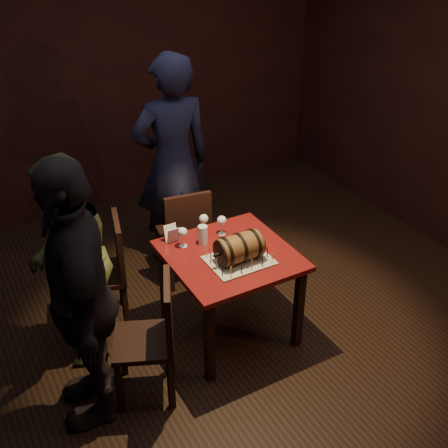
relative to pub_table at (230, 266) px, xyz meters
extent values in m
plane|color=black|center=(-0.02, 0.05, -0.64)|extent=(5.00, 5.00, 0.00)
cube|color=black|center=(-0.02, 2.55, 0.76)|extent=(5.00, 0.04, 2.80)
cube|color=#500D0E|center=(0.00, 0.00, 0.09)|extent=(0.90, 0.90, 0.04)
cube|color=black|center=(-0.38, -0.38, -0.29)|extent=(0.06, 0.06, 0.71)
cube|color=black|center=(0.38, -0.38, -0.29)|extent=(0.06, 0.06, 0.71)
cube|color=black|center=(-0.38, 0.38, -0.29)|extent=(0.06, 0.06, 0.71)
cube|color=black|center=(0.38, 0.38, -0.29)|extent=(0.06, 0.06, 0.71)
cube|color=#A99F89|center=(0.01, -0.12, 0.12)|extent=(0.45, 0.35, 0.01)
cylinder|color=brown|center=(0.01, -0.12, 0.22)|extent=(0.31, 0.20, 0.20)
cylinder|color=black|center=(-0.11, -0.12, 0.22)|extent=(0.02, 0.22, 0.22)
cylinder|color=black|center=(0.01, -0.12, 0.22)|extent=(0.02, 0.22, 0.22)
cylinder|color=black|center=(0.12, -0.12, 0.22)|extent=(0.02, 0.22, 0.22)
cylinder|color=black|center=(-0.15, -0.12, 0.22)|extent=(0.01, 0.20, 0.20)
cylinder|color=black|center=(0.17, -0.12, 0.22)|extent=(0.01, 0.20, 0.20)
cylinder|color=black|center=(-0.17, -0.12, 0.22)|extent=(0.04, 0.02, 0.02)
sphere|color=black|center=(-0.19, -0.12, 0.22)|extent=(0.03, 0.03, 0.03)
cylinder|color=#E5D589|center=(-0.14, -0.26, 0.16)|extent=(0.01, 0.01, 0.08)
cylinder|color=black|center=(-0.14, -0.26, 0.21)|extent=(0.00, 0.00, 0.01)
cylinder|color=black|center=(-0.06, -0.26, 0.16)|extent=(0.01, 0.01, 0.08)
cylinder|color=black|center=(-0.06, -0.26, 0.21)|extent=(0.00, 0.00, 0.01)
cylinder|color=#E5D589|center=(0.03, -0.26, 0.16)|extent=(0.01, 0.01, 0.08)
cylinder|color=black|center=(0.03, -0.26, 0.21)|extent=(0.00, 0.00, 0.01)
cylinder|color=black|center=(0.11, -0.26, 0.16)|extent=(0.01, 0.01, 0.08)
cylinder|color=black|center=(0.11, -0.26, 0.21)|extent=(0.00, 0.00, 0.01)
cylinder|color=#E5D589|center=(0.20, -0.26, 0.16)|extent=(0.01, 0.01, 0.08)
cylinder|color=black|center=(0.20, -0.26, 0.21)|extent=(0.00, 0.00, 0.01)
cylinder|color=black|center=(0.20, -0.19, 0.16)|extent=(0.01, 0.01, 0.08)
cylinder|color=black|center=(0.20, -0.19, 0.21)|extent=(0.00, 0.00, 0.01)
cylinder|color=#E5D589|center=(0.20, -0.10, 0.16)|extent=(0.01, 0.01, 0.08)
cylinder|color=black|center=(0.20, -0.10, 0.21)|extent=(0.00, 0.00, 0.01)
cylinder|color=black|center=(0.20, -0.02, 0.16)|extent=(0.01, 0.01, 0.08)
cylinder|color=black|center=(0.20, -0.02, 0.21)|extent=(0.00, 0.00, 0.01)
cylinder|color=#E5D589|center=(0.16, 0.03, 0.16)|extent=(0.01, 0.01, 0.08)
cylinder|color=black|center=(0.16, 0.03, 0.21)|extent=(0.00, 0.00, 0.01)
cylinder|color=black|center=(0.08, 0.03, 0.16)|extent=(0.01, 0.01, 0.08)
cylinder|color=black|center=(0.08, 0.03, 0.21)|extent=(0.00, 0.00, 0.01)
cylinder|color=#E5D589|center=(-0.01, 0.03, 0.16)|extent=(0.01, 0.01, 0.08)
cylinder|color=black|center=(-0.01, 0.03, 0.21)|extent=(0.00, 0.00, 0.01)
cylinder|color=black|center=(-0.09, 0.03, 0.16)|extent=(0.01, 0.01, 0.08)
cylinder|color=black|center=(-0.09, 0.03, 0.21)|extent=(0.00, 0.00, 0.01)
cylinder|color=#E5D589|center=(-0.18, 0.03, 0.16)|extent=(0.01, 0.01, 0.08)
cylinder|color=black|center=(-0.18, 0.03, 0.21)|extent=(0.00, 0.00, 0.01)
cylinder|color=black|center=(-0.19, -0.05, 0.16)|extent=(0.01, 0.01, 0.08)
cylinder|color=black|center=(-0.19, -0.05, 0.21)|extent=(0.00, 0.00, 0.01)
cylinder|color=#E5D589|center=(-0.19, -0.14, 0.16)|extent=(0.01, 0.01, 0.08)
cylinder|color=black|center=(-0.19, -0.14, 0.21)|extent=(0.00, 0.00, 0.01)
cylinder|color=black|center=(-0.19, -0.22, 0.16)|extent=(0.01, 0.01, 0.08)
cylinder|color=black|center=(-0.19, -0.22, 0.21)|extent=(0.00, 0.00, 0.01)
cylinder|color=silver|center=(-0.26, 0.26, 0.11)|extent=(0.06, 0.06, 0.01)
cylinder|color=silver|center=(-0.26, 0.26, 0.16)|extent=(0.01, 0.01, 0.09)
sphere|color=silver|center=(-0.26, 0.26, 0.23)|extent=(0.07, 0.07, 0.07)
sphere|color=#591114|center=(-0.26, 0.26, 0.23)|extent=(0.05, 0.05, 0.05)
cylinder|color=silver|center=(-0.03, 0.35, 0.11)|extent=(0.06, 0.06, 0.01)
cylinder|color=silver|center=(-0.03, 0.35, 0.16)|extent=(0.01, 0.01, 0.09)
sphere|color=silver|center=(-0.03, 0.35, 0.23)|extent=(0.07, 0.07, 0.07)
cylinder|color=silver|center=(0.08, 0.27, 0.11)|extent=(0.06, 0.06, 0.01)
cylinder|color=silver|center=(0.08, 0.27, 0.16)|extent=(0.01, 0.01, 0.09)
sphere|color=silver|center=(0.08, 0.27, 0.23)|extent=(0.07, 0.07, 0.07)
sphere|color=#BF594C|center=(0.08, 0.27, 0.23)|extent=(0.05, 0.05, 0.05)
cylinder|color=silver|center=(-0.11, 0.22, 0.18)|extent=(0.07, 0.07, 0.15)
cylinder|color=#9E5414|center=(-0.11, 0.22, 0.17)|extent=(0.06, 0.06, 0.11)
cylinder|color=white|center=(-0.11, 0.22, 0.23)|extent=(0.06, 0.06, 0.02)
cube|color=black|center=(0.02, 0.85, -0.19)|extent=(0.46, 0.46, 0.04)
cube|color=black|center=(0.21, 0.99, -0.43)|extent=(0.04, 0.04, 0.43)
cube|color=black|center=(-0.13, 1.04, -0.43)|extent=(0.04, 0.04, 0.43)
cube|color=black|center=(0.16, 0.66, -0.43)|extent=(0.04, 0.04, 0.43)
cube|color=black|center=(-0.18, 0.71, -0.43)|extent=(0.04, 0.04, 0.43)
cube|color=black|center=(-0.01, 0.67, 0.06)|extent=(0.40, 0.10, 0.46)
cube|color=black|center=(-0.83, 0.62, -0.19)|extent=(0.49, 0.49, 0.04)
cube|color=black|center=(-0.95, 0.83, -0.43)|extent=(0.04, 0.04, 0.43)
cube|color=black|center=(-1.03, 0.50, -0.43)|extent=(0.04, 0.04, 0.43)
cube|color=black|center=(-0.62, 0.75, -0.43)|extent=(0.04, 0.04, 0.43)
cube|color=black|center=(-0.71, 0.42, -0.43)|extent=(0.04, 0.04, 0.43)
cube|color=black|center=(-0.65, 0.58, 0.06)|extent=(0.14, 0.40, 0.46)
cube|color=black|center=(-0.81, -0.25, -0.19)|extent=(0.53, 0.53, 0.04)
cube|color=black|center=(-0.90, -0.03, -0.43)|extent=(0.04, 0.04, 0.43)
cube|color=black|center=(-1.04, -0.34, -0.43)|extent=(0.04, 0.04, 0.43)
cube|color=black|center=(-0.59, -0.16, -0.43)|extent=(0.04, 0.04, 0.43)
cube|color=black|center=(-0.72, -0.47, -0.43)|extent=(0.04, 0.04, 0.43)
cube|color=black|center=(-0.65, -0.32, 0.06)|extent=(0.20, 0.38, 0.46)
imported|color=#181931|center=(0.10, 1.19, 0.34)|extent=(0.76, 0.54, 1.96)
imported|color=#3C4321|center=(-1.09, 0.39, 0.16)|extent=(0.83, 0.93, 1.59)
imported|color=black|center=(-1.16, -0.20, 0.29)|extent=(0.67, 1.16, 1.86)
camera|label=1|loc=(-1.73, -2.98, 2.41)|focal=45.00mm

